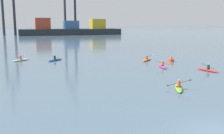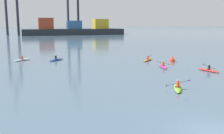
{
  "view_description": "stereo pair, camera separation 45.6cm",
  "coord_description": "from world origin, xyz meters",
  "px_view_note": "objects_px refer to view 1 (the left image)",
  "views": [
    {
      "loc": [
        -9.96,
        -10.94,
        6.06
      ],
      "look_at": [
        0.09,
        19.35,
        0.6
      ],
      "focal_mm": 41.62,
      "sensor_mm": 36.0,
      "label": 1
    },
    {
      "loc": [
        -9.53,
        -11.08,
        6.06
      ],
      "look_at": [
        0.09,
        19.35,
        0.6
      ],
      "focal_mm": 41.62,
      "sensor_mm": 36.0,
      "label": 2
    }
  ],
  "objects_px": {
    "channel_buoy": "(171,60)",
    "kayak_lime": "(179,87)",
    "kayak_white": "(21,60)",
    "kayak_orange": "(147,60)",
    "kayak_magenta": "(162,66)",
    "container_barge": "(71,29)",
    "kayak_red": "(208,70)",
    "kayak_blue": "(55,60)"
  },
  "relations": [
    {
      "from": "kayak_white",
      "to": "kayak_lime",
      "type": "bearing_deg",
      "value": -59.41
    },
    {
      "from": "kayak_orange",
      "to": "kayak_blue",
      "type": "bearing_deg",
      "value": 161.69
    },
    {
      "from": "kayak_white",
      "to": "kayak_orange",
      "type": "height_order",
      "value": "kayak_orange"
    },
    {
      "from": "kayak_magenta",
      "to": "kayak_red",
      "type": "relative_size",
      "value": 1.0
    },
    {
      "from": "kayak_blue",
      "to": "kayak_lime",
      "type": "bearing_deg",
      "value": -68.38
    },
    {
      "from": "container_barge",
      "to": "kayak_red",
      "type": "height_order",
      "value": "container_barge"
    },
    {
      "from": "channel_buoy",
      "to": "kayak_red",
      "type": "distance_m",
      "value": 8.33
    },
    {
      "from": "channel_buoy",
      "to": "kayak_orange",
      "type": "relative_size",
      "value": 0.35
    },
    {
      "from": "container_barge",
      "to": "channel_buoy",
      "type": "xyz_separation_m",
      "value": [
        -0.3,
        -95.97,
        -2.39
      ]
    },
    {
      "from": "kayak_orange",
      "to": "kayak_lime",
      "type": "xyz_separation_m",
      "value": [
        -5.31,
        -17.56,
        0.0
      ]
    },
    {
      "from": "kayak_magenta",
      "to": "kayak_blue",
      "type": "bearing_deg",
      "value": 139.99
    },
    {
      "from": "container_barge",
      "to": "kayak_lime",
      "type": "bearing_deg",
      "value": -94.43
    },
    {
      "from": "channel_buoy",
      "to": "kayak_orange",
      "type": "xyz_separation_m",
      "value": [
        -3.0,
        2.42,
        -0.19
      ]
    },
    {
      "from": "container_barge",
      "to": "channel_buoy",
      "type": "bearing_deg",
      "value": -90.18
    },
    {
      "from": "channel_buoy",
      "to": "kayak_blue",
      "type": "bearing_deg",
      "value": 157.49
    },
    {
      "from": "container_barge",
      "to": "kayak_lime",
      "type": "relative_size",
      "value": 15.26
    },
    {
      "from": "kayak_magenta",
      "to": "kayak_red",
      "type": "xyz_separation_m",
      "value": [
        4.11,
        -4.25,
        0.0
      ]
    },
    {
      "from": "kayak_orange",
      "to": "kayak_red",
      "type": "bearing_deg",
      "value": -72.92
    },
    {
      "from": "channel_buoy",
      "to": "kayak_white",
      "type": "xyz_separation_m",
      "value": [
        -22.35,
        8.63,
        -0.19
      ]
    },
    {
      "from": "channel_buoy",
      "to": "kayak_white",
      "type": "height_order",
      "value": "kayak_white"
    },
    {
      "from": "channel_buoy",
      "to": "kayak_orange",
      "type": "bearing_deg",
      "value": 141.08
    },
    {
      "from": "kayak_magenta",
      "to": "channel_buoy",
      "type": "bearing_deg",
      "value": 46.98
    },
    {
      "from": "channel_buoy",
      "to": "kayak_blue",
      "type": "xyz_separation_m",
      "value": [
        -17.11,
        7.09,
        -0.19
      ]
    },
    {
      "from": "kayak_white",
      "to": "kayak_blue",
      "type": "xyz_separation_m",
      "value": [
        5.24,
        -1.53,
        0.0
      ]
    },
    {
      "from": "container_barge",
      "to": "kayak_orange",
      "type": "height_order",
      "value": "container_barge"
    },
    {
      "from": "channel_buoy",
      "to": "kayak_red",
      "type": "xyz_separation_m",
      "value": [
        0.3,
        -8.33,
        -0.19
      ]
    },
    {
      "from": "channel_buoy",
      "to": "kayak_lime",
      "type": "relative_size",
      "value": 0.31
    },
    {
      "from": "kayak_magenta",
      "to": "kayak_lime",
      "type": "height_order",
      "value": "kayak_lime"
    },
    {
      "from": "kayak_white",
      "to": "kayak_red",
      "type": "bearing_deg",
      "value": -36.8
    },
    {
      "from": "channel_buoy",
      "to": "container_barge",
      "type": "bearing_deg",
      "value": 89.82
    },
    {
      "from": "channel_buoy",
      "to": "kayak_magenta",
      "type": "distance_m",
      "value": 5.58
    },
    {
      "from": "container_barge",
      "to": "channel_buoy",
      "type": "height_order",
      "value": "container_barge"
    },
    {
      "from": "channel_buoy",
      "to": "kayak_lime",
      "type": "xyz_separation_m",
      "value": [
        -8.3,
        -15.13,
        -0.19
      ]
    },
    {
      "from": "kayak_orange",
      "to": "kayak_blue",
      "type": "relative_size",
      "value": 0.99
    },
    {
      "from": "kayak_blue",
      "to": "kayak_red",
      "type": "xyz_separation_m",
      "value": [
        17.42,
        -15.42,
        0.0
      ]
    },
    {
      "from": "kayak_orange",
      "to": "kayak_red",
      "type": "distance_m",
      "value": 11.24
    },
    {
      "from": "kayak_red",
      "to": "kayak_lime",
      "type": "bearing_deg",
      "value": -141.66
    },
    {
      "from": "kayak_magenta",
      "to": "kayak_blue",
      "type": "distance_m",
      "value": 17.37
    },
    {
      "from": "channel_buoy",
      "to": "kayak_white",
      "type": "bearing_deg",
      "value": 158.9
    },
    {
      "from": "kayak_orange",
      "to": "container_barge",
      "type": "bearing_deg",
      "value": 87.98
    },
    {
      "from": "container_barge",
      "to": "kayak_magenta",
      "type": "xyz_separation_m",
      "value": [
        -4.11,
        -100.05,
        -2.58
      ]
    },
    {
      "from": "kayak_lime",
      "to": "kayak_blue",
      "type": "bearing_deg",
      "value": 111.62
    }
  ]
}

